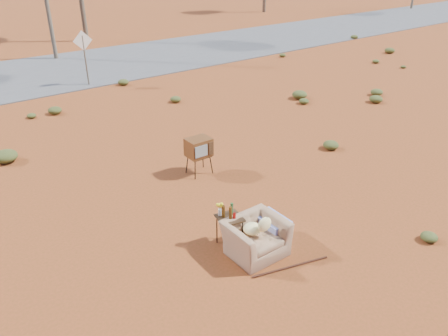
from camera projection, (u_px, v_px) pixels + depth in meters
ground at (251, 236)px, 8.66m from camera, size 140.00×140.00×0.00m
highway at (30, 75)px, 19.25m from camera, size 140.00×7.00×0.04m
armchair at (259, 232)px, 8.07m from camera, size 1.25×0.79×0.92m
tv_unit at (199, 148)px, 10.73m from camera, size 0.60×0.49×0.95m
side_table at (227, 216)px, 8.10m from camera, size 0.53×0.53×0.92m
rusty_bar at (290, 267)px, 7.81m from camera, size 1.47×0.46×0.04m
road_sign at (84, 48)px, 17.27m from camera, size 0.78×0.06×2.19m
scrub_patch at (116, 163)px, 11.27m from camera, size 17.49×8.07×0.33m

